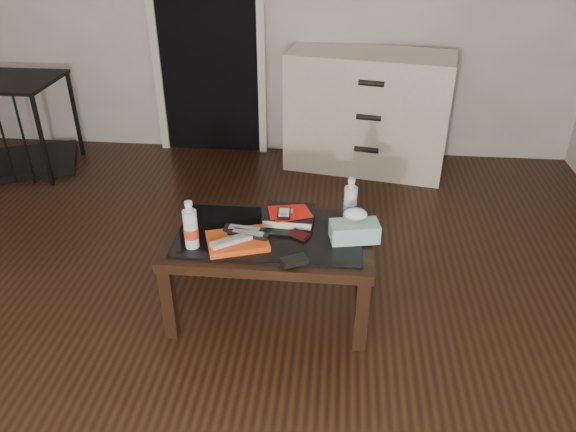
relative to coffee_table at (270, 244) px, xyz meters
name	(u,v)px	position (x,y,z in m)	size (l,w,h in m)	color
ground	(191,358)	(-0.33, -0.41, -0.40)	(5.00, 5.00, 0.00)	black
doorway	(207,24)	(-0.73, 2.06, 0.63)	(0.90, 0.08, 2.07)	black
coffee_table	(270,244)	(0.00, 0.00, 0.00)	(1.00, 0.60, 0.46)	black
dresser	(367,112)	(0.52, 1.82, 0.05)	(1.27, 0.71, 0.90)	beige
pet_crate	(10,140)	(-2.23, 1.53, -0.17)	(1.06, 0.89, 0.71)	black
magazines	(237,241)	(-0.14, -0.11, 0.08)	(0.28, 0.21, 0.03)	#C14212
remote_silver	(231,240)	(-0.16, -0.15, 0.11)	(0.20, 0.05, 0.02)	#ADACB1
remote_black_front	(248,234)	(-0.09, -0.08, 0.11)	(0.20, 0.05, 0.02)	black
remote_black_back	(244,229)	(-0.12, -0.04, 0.11)	(0.20, 0.05, 0.02)	black
textbook	(289,215)	(0.08, 0.14, 0.09)	(0.25, 0.20, 0.05)	black
dvd_mailers	(288,211)	(0.08, 0.14, 0.11)	(0.19, 0.14, 0.01)	red
ipod	(284,213)	(0.06, 0.09, 0.12)	(0.06, 0.10, 0.02)	black
flip_phone	(299,235)	(0.15, -0.02, 0.08)	(0.09, 0.05, 0.02)	black
wallet	(294,261)	(0.14, -0.24, 0.07)	(0.12, 0.07, 0.02)	black
water_bottle_left	(190,224)	(-0.35, -0.15, 0.18)	(0.07, 0.07, 0.24)	silver
water_bottle_right	(350,200)	(0.39, 0.15, 0.18)	(0.07, 0.07, 0.24)	silver
tissue_box	(354,231)	(0.41, -0.02, 0.11)	(0.23, 0.12, 0.09)	teal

